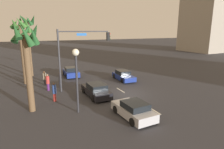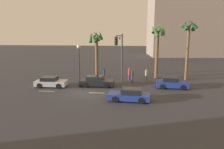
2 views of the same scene
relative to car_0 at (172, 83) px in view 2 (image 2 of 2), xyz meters
The scene contains 17 objects.
ground_plane 10.97m from the car_0, 161.18° to the right, with size 220.00×220.00×0.00m, color #333338.
lane_stripe_2 15.54m from the car_0, 166.85° to the right, with size 1.86×0.14×0.01m, color silver.
lane_stripe_3 9.68m from the car_0, 158.54° to the right, with size 1.83×0.14×0.01m, color silver.
car_0 is the anchor object (origin of this frame).
car_1 15.54m from the car_0, behind, with size 4.10×2.11×1.31m.
car_2 9.66m from the car_0, behind, with size 4.47×1.98×1.38m.
car_3 7.88m from the car_0, 130.10° to the right, with size 4.28×1.99×1.30m.
traffic_signal 7.77m from the car_0, behind, with size 0.50×6.04×6.80m.
streetlamp 13.32m from the car_0, 169.18° to the left, with size 0.56×0.56×5.29m.
pedestrian_0 10.07m from the car_0, 157.83° to the left, with size 0.49×0.49×1.86m.
pedestrian_1 6.81m from the car_0, 144.67° to the left, with size 0.50×0.50×1.90m.
pedestrian_2 5.62m from the car_0, 154.06° to the left, with size 0.43×0.43×1.90m.
pedestrian_3 5.07m from the car_0, 127.48° to the left, with size 0.49×0.49×1.74m.
palm_tree_0 8.16m from the car_0, 103.37° to the left, with size 2.39×2.58×8.26m.
palm_tree_1 13.11m from the car_0, 151.79° to the left, with size 2.30×2.42×7.35m.
palm_tree_2 8.46m from the car_0, 61.13° to the left, with size 2.29×2.68×8.95m.
building_1 46.93m from the car_0, 77.26° to the left, with size 21.81×15.28×18.48m, color gray.
Camera 2 is at (6.09, -23.35, 6.63)m, focal length 33.88 mm.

